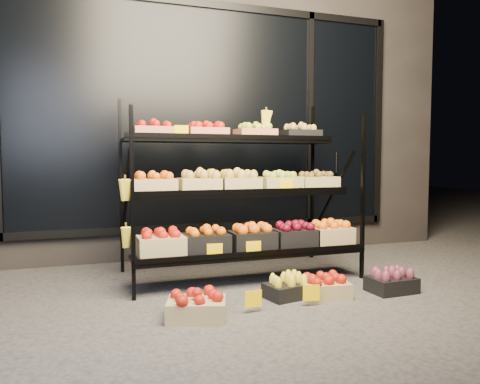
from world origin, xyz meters
name	(u,v)px	position (x,y,z in m)	size (l,w,h in m)	color
ground	(265,294)	(0.00, 0.00, 0.00)	(24.00, 24.00, 0.00)	#514F4C
building	(191,109)	(0.00, 2.59, 1.75)	(6.00, 2.08, 3.50)	#2D2826
display_rack	(241,192)	(0.00, 0.60, 0.79)	(2.18, 1.02, 1.69)	black
tag_floor_a	(253,304)	(-0.26, -0.40, 0.06)	(0.13, 0.01, 0.12)	#FFCB00
tag_floor_b	(311,298)	(0.20, -0.40, 0.06)	(0.13, 0.01, 0.12)	#FFCB00
floor_crate_left	(196,306)	(-0.67, -0.39, 0.09)	(0.46, 0.40, 0.20)	tan
floor_crate_midleft	(287,287)	(0.12, -0.15, 0.08)	(0.38, 0.31, 0.18)	black
floor_crate_midright	(325,286)	(0.41, -0.23, 0.09)	(0.41, 0.33, 0.19)	tan
floor_crate_right	(391,281)	(1.00, -0.28, 0.09)	(0.37, 0.28, 0.19)	black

